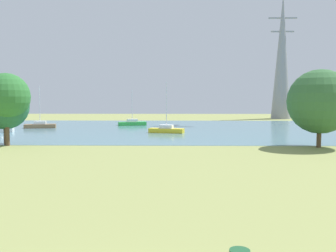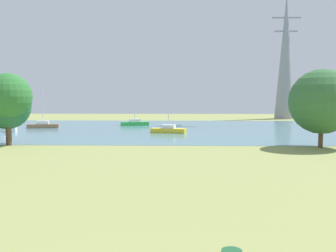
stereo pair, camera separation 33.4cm
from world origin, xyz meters
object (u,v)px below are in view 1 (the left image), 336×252
(tree_west_near, at_px, (6,97))
(electricity_pylon, at_px, (282,56))
(sailboat_green, at_px, (132,123))
(sailboat_yellow, at_px, (166,130))
(tree_east_near, at_px, (320,102))
(tree_east_far, at_px, (5,106))
(sailboat_brown, at_px, (40,125))

(tree_west_near, distance_m, electricity_pylon, 64.35)
(sailboat_green, bearing_deg, sailboat_yellow, -64.79)
(electricity_pylon, bearing_deg, tree_east_near, -101.88)
(sailboat_yellow, relative_size, electricity_pylon, 0.24)
(sailboat_green, height_order, sailboat_yellow, sailboat_yellow)
(tree_east_far, relative_size, electricity_pylon, 0.23)
(sailboat_green, bearing_deg, tree_east_far, -110.91)
(tree_east_near, bearing_deg, tree_east_far, 177.21)
(sailboat_yellow, relative_size, tree_west_near, 0.95)
(sailboat_brown, relative_size, tree_east_far, 1.04)
(tree_east_near, bearing_deg, electricity_pylon, 78.12)
(tree_west_near, xyz_separation_m, electricity_pylon, (41.40, 48.37, 9.30))
(sailboat_green, distance_m, sailboat_yellow, 14.73)
(sailboat_brown, height_order, tree_east_far, sailboat_brown)
(sailboat_brown, distance_m, tree_west_near, 22.34)
(tree_east_near, distance_m, electricity_pylon, 51.16)
(sailboat_yellow, xyz_separation_m, tree_east_near, (15.24, -14.54, 4.02))
(tree_east_far, bearing_deg, sailboat_brown, 101.05)
(sailboat_brown, xyz_separation_m, electricity_pylon, (45.94, 26.97, 13.79))
(sailboat_brown, bearing_deg, tree_east_near, -31.92)
(sailboat_yellow, bearing_deg, sailboat_green, 115.21)
(electricity_pylon, bearing_deg, sailboat_yellow, -126.46)
(sailboat_green, height_order, tree_east_near, tree_east_near)
(sailboat_brown, bearing_deg, sailboat_yellow, -20.56)
(sailboat_yellow, bearing_deg, tree_east_far, -141.47)
(sailboat_yellow, xyz_separation_m, tree_west_near, (-15.83, -13.77, 4.49))
(sailboat_yellow, height_order, tree_east_far, sailboat_yellow)
(sailboat_brown, xyz_separation_m, tree_east_near, (35.60, -22.18, 4.03))
(sailboat_green, bearing_deg, sailboat_brown, -158.03)
(tree_east_near, relative_size, electricity_pylon, 0.27)
(tree_west_near, bearing_deg, sailboat_green, 70.57)
(sailboat_yellow, relative_size, tree_east_near, 0.92)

